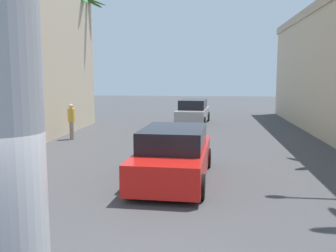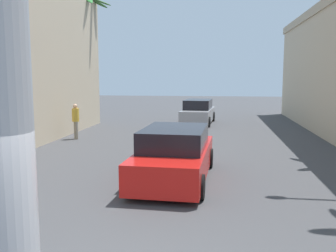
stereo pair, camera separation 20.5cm
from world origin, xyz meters
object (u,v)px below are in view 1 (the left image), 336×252
car_far (193,112)px  palm_tree_far_left (82,46)px  car_lead (174,155)px  pedestrian_far_left (71,119)px

car_far → palm_tree_far_left: size_ratio=0.58×
car_far → palm_tree_far_left: bearing=-166.8°
car_lead → pedestrian_far_left: size_ratio=2.85×
car_lead → pedestrian_far_left: 8.66m
palm_tree_far_left → car_lead: bearing=-59.9°
car_lead → palm_tree_far_left: 14.24m
car_far → pedestrian_far_left: pedestrian_far_left is taller
car_lead → car_far: size_ratio=1.07×
palm_tree_far_left → pedestrian_far_left: size_ratio=4.60×
car_far → pedestrian_far_left: (-5.59, -6.80, 0.27)m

